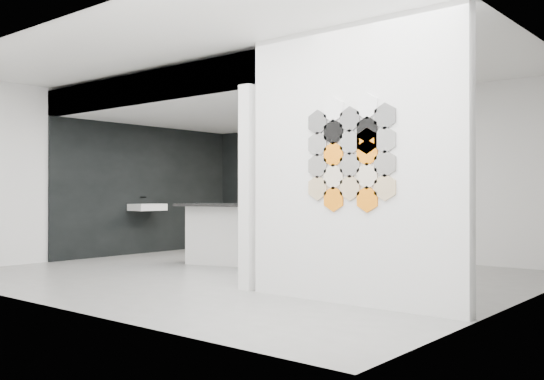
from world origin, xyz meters
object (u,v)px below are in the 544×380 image
(wall_basin, at_px, (147,207))
(glass_vase, at_px, (370,176))
(glass_bowl, at_px, (370,178))
(bottle_dark, at_px, (301,177))
(utensil_cup, at_px, (278,179))
(kettle, at_px, (341,176))
(partition_panel, at_px, (352,164))
(kitchen_island, at_px, (239,233))
(stockpot, at_px, (270,178))

(wall_basin, xyz_separation_m, glass_vase, (3.39, 2.07, 0.55))
(glass_bowl, bearing_deg, bottle_dark, 180.00)
(wall_basin, distance_m, utensil_cup, 2.53)
(glass_vase, distance_m, utensil_cup, 2.02)
(kettle, distance_m, utensil_cup, 1.44)
(wall_basin, distance_m, bottle_dark, 2.87)
(partition_panel, height_order, utensil_cup, partition_panel)
(glass_bowl, bearing_deg, kitchen_island, -115.52)
(glass_vase, distance_m, bottle_dark, 1.48)
(stockpot, xyz_separation_m, kettle, (1.65, 0.00, 0.00))
(glass_bowl, height_order, bottle_dark, bottle_dark)
(kettle, xyz_separation_m, bottle_dark, (-0.90, 0.00, 0.00))
(wall_basin, distance_m, kettle, 3.53)
(partition_panel, distance_m, kitchen_island, 3.66)
(stockpot, xyz_separation_m, bottle_dark, (0.75, 0.00, 0.00))
(wall_basin, height_order, glass_vase, glass_vase)
(stockpot, bearing_deg, kettle, 0.00)
(kitchen_island, relative_size, bottle_dark, 10.90)
(partition_panel, distance_m, stockpot, 5.79)
(partition_panel, distance_m, utensil_cup, 5.63)
(stockpot, relative_size, glass_vase, 1.36)
(kitchen_island, distance_m, stockpot, 2.65)
(stockpot, relative_size, glass_bowl, 1.70)
(stockpot, bearing_deg, partition_panel, -41.88)
(partition_panel, bearing_deg, kitchen_island, 151.48)
(wall_basin, relative_size, glass_vase, 3.92)
(glass_vase, height_order, utensil_cup, glass_vase)
(bottle_dark, bearing_deg, kitchen_island, -78.43)
(kitchen_island, bearing_deg, kettle, 61.76)
(kitchen_island, height_order, kettle, kettle)
(glass_bowl, xyz_separation_m, glass_vase, (0.00, 0.00, 0.03))
(partition_panel, xyz_separation_m, kettle, (-2.66, 3.87, 0.01))
(stockpot, relative_size, utensil_cup, 1.91)
(stockpot, xyz_separation_m, utensil_cup, (0.21, 0.00, -0.03))
(kettle, height_order, bottle_dark, bottle_dark)
(partition_panel, height_order, kettle, partition_panel)
(partition_panel, bearing_deg, glass_bowl, 118.23)
(wall_basin, bearing_deg, kettle, 36.37)
(bottle_dark, bearing_deg, partition_panel, -47.37)
(kettle, bearing_deg, bottle_dark, -178.74)
(stockpot, xyz_separation_m, glass_vase, (2.24, 0.00, -0.01))
(bottle_dark, bearing_deg, glass_vase, 0.00)
(partition_panel, distance_m, bottle_dark, 5.25)
(glass_vase, relative_size, utensil_cup, 1.41)
(wall_basin, distance_m, glass_bowl, 4.00)
(wall_basin, xyz_separation_m, kitchen_island, (2.35, -0.11, -0.36))
(stockpot, height_order, glass_vase, stockpot)
(utensil_cup, bearing_deg, kettle, 0.00)
(partition_panel, height_order, bottle_dark, partition_panel)
(kettle, bearing_deg, kitchen_island, -100.48)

